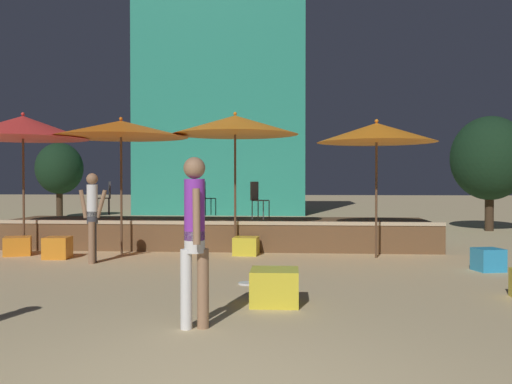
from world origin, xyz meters
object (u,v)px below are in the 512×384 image
(bistro_chair_2, at_px, (205,195))
(background_tree_0, at_px, (490,158))
(cube_seat_5, at_px, (275,287))
(cube_seat_2, at_px, (18,246))
(background_tree_1, at_px, (59,169))
(person_1, at_px, (195,232))
(patio_umbrella_1, at_px, (235,125))
(bistro_chair_0, at_px, (107,195))
(patio_umbrella_3, at_px, (121,129))
(patio_umbrella_0, at_px, (377,133))
(cube_seat_1, at_px, (246,246))
(patio_umbrella_2, at_px, (23,127))
(cube_seat_4, at_px, (57,248))
(person_2, at_px, (92,214))
(cube_seat_0, at_px, (488,260))
(frisbee_disc, at_px, (247,283))
(bistro_chair_1, at_px, (257,196))

(bistro_chair_2, xyz_separation_m, background_tree_0, (8.66, 4.01, 1.10))
(cube_seat_5, bearing_deg, background_tree_0, 60.64)
(cube_seat_2, bearing_deg, background_tree_1, 109.65)
(background_tree_0, bearing_deg, person_1, -119.70)
(patio_umbrella_1, xyz_separation_m, bistro_chair_0, (-3.75, 2.33, -1.62))
(patio_umbrella_1, distance_m, bistro_chair_0, 4.71)
(patio_umbrella_1, distance_m, patio_umbrella_3, 2.54)
(patio_umbrella_0, height_order, cube_seat_2, patio_umbrella_0)
(cube_seat_1, height_order, cube_seat_2, cube_seat_2)
(patio_umbrella_2, distance_m, person_1, 8.20)
(cube_seat_2, relative_size, cube_seat_4, 1.32)
(patio_umbrella_3, xyz_separation_m, person_2, (-0.13, -1.43, -1.80))
(cube_seat_0, relative_size, bistro_chair_2, 0.62)
(cube_seat_2, bearing_deg, cube_seat_0, -8.62)
(patio_umbrella_0, relative_size, cube_seat_5, 4.60)
(cube_seat_4, distance_m, person_1, 6.71)
(cube_seat_0, relative_size, frisbee_disc, 1.99)
(cube_seat_4, height_order, cube_seat_5, cube_seat_5)
(cube_seat_0, height_order, cube_seat_5, cube_seat_5)
(patio_umbrella_0, height_order, cube_seat_0, patio_umbrella_0)
(bistro_chair_0, bearing_deg, cube_seat_1, 34.58)
(patio_umbrella_0, xyz_separation_m, bistro_chair_2, (-4.13, 2.82, -1.39))
(bistro_chair_1, bearing_deg, background_tree_1, 65.53)
(person_1, xyz_separation_m, bistro_chair_2, (-1.35, 8.81, 0.19))
(patio_umbrella_0, distance_m, cube_seat_1, 3.72)
(patio_umbrella_1, distance_m, cube_seat_1, 2.70)
(cube_seat_1, height_order, bistro_chair_0, bistro_chair_0)
(patio_umbrella_2, xyz_separation_m, cube_seat_5, (5.89, -4.91, -2.60))
(patio_umbrella_3, bearing_deg, cube_seat_0, -14.07)
(cube_seat_0, bearing_deg, background_tree_0, 72.01)
(person_2, bearing_deg, bistro_chair_2, 147.69)
(patio_umbrella_0, distance_m, cube_seat_4, 7.14)
(bistro_chair_1, bearing_deg, cube_seat_4, 140.54)
(patio_umbrella_0, relative_size, background_tree_1, 0.89)
(cube_seat_0, xyz_separation_m, bistro_chair_1, (-4.42, 3.03, 1.05))
(patio_umbrella_2, distance_m, background_tree_1, 12.91)
(patio_umbrella_3, distance_m, person_1, 7.04)
(patio_umbrella_0, relative_size, person_2, 1.64)
(patio_umbrella_2, bearing_deg, patio_umbrella_3, 0.53)
(patio_umbrella_0, relative_size, bistro_chair_2, 3.26)
(patio_umbrella_3, bearing_deg, cube_seat_4, -142.89)
(cube_seat_2, xyz_separation_m, cube_seat_5, (5.84, -4.54, 0.03))
(cube_seat_0, distance_m, bistro_chair_0, 9.73)
(patio_umbrella_3, height_order, frisbee_disc, patio_umbrella_3)
(person_2, bearing_deg, cube_seat_4, -131.76)
(cube_seat_2, xyz_separation_m, person_1, (5.02, -5.83, 0.87))
(patio_umbrella_0, xyz_separation_m, patio_umbrella_1, (-3.06, 0.48, 0.23))
(cube_seat_1, bearing_deg, cube_seat_4, -167.50)
(cube_seat_2, xyz_separation_m, person_2, (2.07, -1.03, 0.78))
(background_tree_1, bearing_deg, person_1, -62.65)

